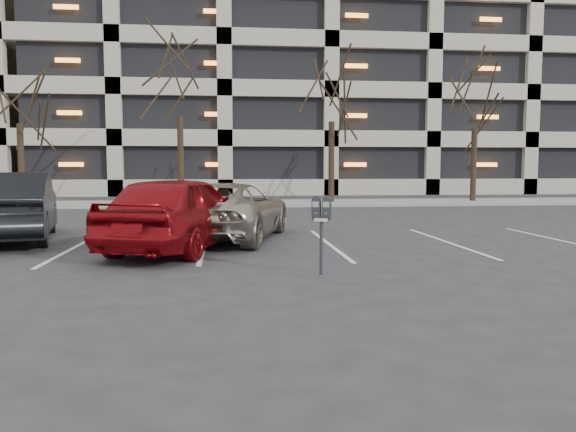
# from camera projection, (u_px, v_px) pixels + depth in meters

# --- Properties ---
(ground) EXTENTS (140.00, 140.00, 0.00)m
(ground) POSITION_uv_depth(u_px,v_px,m) (276.00, 262.00, 10.31)
(ground) COLOR #28282B
(ground) RESTS_ON ground
(sidewalk) EXTENTS (80.00, 4.00, 0.12)m
(sidewalk) POSITION_uv_depth(u_px,v_px,m) (247.00, 203.00, 26.15)
(sidewalk) COLOR gray
(sidewalk) RESTS_ON ground
(stall_lines) EXTENTS (16.90, 5.20, 0.00)m
(stall_lines) POSITION_uv_depth(u_px,v_px,m) (204.00, 246.00, 12.44)
(stall_lines) COLOR silver
(stall_lines) RESTS_ON ground
(parking_garage) EXTENTS (52.00, 20.00, 19.00)m
(parking_garage) POSITION_uv_depth(u_px,v_px,m) (390.00, 72.00, 44.30)
(parking_garage) COLOR black
(parking_garage) RESTS_ON ground
(tree_a) EXTENTS (3.58, 3.58, 8.14)m
(tree_a) POSITION_uv_depth(u_px,v_px,m) (17.00, 72.00, 24.58)
(tree_a) COLOR black
(tree_a) RESTS_ON ground
(tree_b) EXTENTS (3.96, 3.96, 8.99)m
(tree_b) POSITION_uv_depth(u_px,v_px,m) (179.00, 61.00, 25.27)
(tree_b) COLOR black
(tree_b) RESTS_ON ground
(tree_c) EXTENTS (3.78, 3.78, 8.60)m
(tree_c) POSITION_uv_depth(u_px,v_px,m) (332.00, 71.00, 26.05)
(tree_c) COLOR black
(tree_c) RESTS_ON ground
(tree_d) EXTENTS (3.53, 3.53, 8.03)m
(tree_d) POSITION_uv_depth(u_px,v_px,m) (476.00, 82.00, 26.83)
(tree_d) COLOR black
(tree_d) RESTS_ON ground
(parking_meter) EXTENTS (0.34, 0.22, 1.25)m
(parking_meter) POSITION_uv_depth(u_px,v_px,m) (321.00, 216.00, 9.06)
(parking_meter) COLOR black
(parking_meter) RESTS_ON ground
(suv_silver) EXTENTS (3.49, 5.35, 1.37)m
(suv_silver) POSITION_uv_depth(u_px,v_px,m) (228.00, 211.00, 13.63)
(suv_silver) COLOR #A99F90
(suv_silver) RESTS_ON ground
(car_red) EXTENTS (3.30, 5.06, 1.60)m
(car_red) POSITION_uv_depth(u_px,v_px,m) (179.00, 212.00, 11.76)
(car_red) COLOR maroon
(car_red) RESTS_ON ground
(car_dark) EXTENTS (2.83, 5.20, 1.63)m
(car_dark) POSITION_uv_depth(u_px,v_px,m) (12.00, 207.00, 13.29)
(car_dark) COLOR black
(car_dark) RESTS_ON ground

